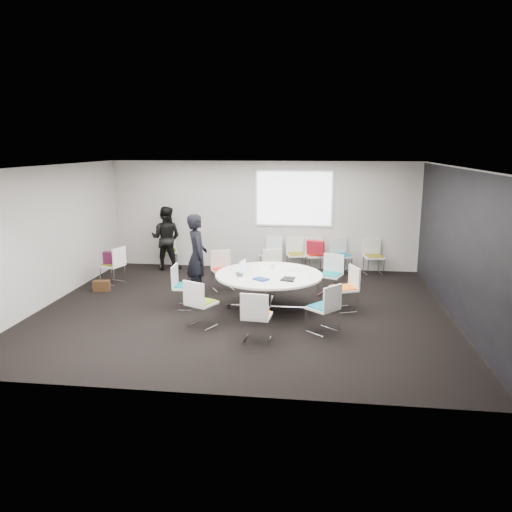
# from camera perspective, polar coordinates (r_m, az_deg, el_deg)

# --- Properties ---
(room_shell) EXTENTS (8.08, 7.08, 2.88)m
(room_shell) POSITION_cam_1_polar(r_m,az_deg,el_deg) (9.62, -0.92, 1.83)
(room_shell) COLOR black
(room_shell) RESTS_ON ground
(conference_table) EXTENTS (2.09, 2.09, 0.73)m
(conference_table) POSITION_cam_1_polar(r_m,az_deg,el_deg) (9.81, 1.47, -3.21)
(conference_table) COLOR silver
(conference_table) RESTS_ON ground
(projection_screen) EXTENTS (1.90, 0.03, 1.35)m
(projection_screen) POSITION_cam_1_polar(r_m,az_deg,el_deg) (12.91, 4.37, 6.56)
(projection_screen) COLOR white
(projection_screen) RESTS_ON room_shell
(chair_ring_a) EXTENTS (0.59, 0.59, 0.88)m
(chair_ring_a) POSITION_cam_1_polar(r_m,az_deg,el_deg) (9.99, 10.07, -4.62)
(chair_ring_a) COLOR silver
(chair_ring_a) RESTS_ON ground
(chair_ring_b) EXTENTS (0.59, 0.58, 0.88)m
(chair_ring_b) POSITION_cam_1_polar(r_m,az_deg,el_deg) (10.94, 8.48, -3.04)
(chair_ring_b) COLOR silver
(chair_ring_b) RESTS_ON ground
(chair_ring_c) EXTENTS (0.60, 0.59, 0.88)m
(chair_ring_c) POSITION_cam_1_polar(r_m,az_deg,el_deg) (11.31, 2.17, -2.39)
(chair_ring_c) COLOR silver
(chair_ring_c) RESTS_ON ground
(chair_ring_d) EXTENTS (0.62, 0.61, 0.88)m
(chair_ring_d) POSITION_cam_1_polar(r_m,az_deg,el_deg) (11.22, -3.75, -2.54)
(chair_ring_d) COLOR silver
(chair_ring_d) RESTS_ON ground
(chair_ring_e) EXTENTS (0.47, 0.48, 0.88)m
(chair_ring_e) POSITION_cam_1_polar(r_m,az_deg,el_deg) (10.07, -8.12, -4.41)
(chair_ring_e) COLOR silver
(chair_ring_e) RESTS_ON ground
(chair_ring_f) EXTENTS (0.61, 0.60, 0.88)m
(chair_ring_f) POSITION_cam_1_polar(r_m,az_deg,el_deg) (9.01, -6.27, -6.39)
(chair_ring_f) COLOR silver
(chair_ring_f) RESTS_ON ground
(chair_ring_g) EXTENTS (0.50, 0.49, 0.88)m
(chair_ring_g) POSITION_cam_1_polar(r_m,az_deg,el_deg) (8.31, 0.08, -7.97)
(chair_ring_g) COLOR silver
(chair_ring_g) RESTS_ON ground
(chair_ring_h) EXTENTS (0.64, 0.64, 0.88)m
(chair_ring_h) POSITION_cam_1_polar(r_m,az_deg,el_deg) (8.79, 7.67, -6.94)
(chair_ring_h) COLOR silver
(chair_ring_h) RESTS_ON ground
(chair_back_a) EXTENTS (0.58, 0.58, 0.88)m
(chair_back_a) POSITION_cam_1_polar(r_m,az_deg,el_deg) (12.91, 1.71, -0.50)
(chair_back_a) COLOR silver
(chair_back_a) RESTS_ON ground
(chair_back_b) EXTENTS (0.55, 0.54, 0.88)m
(chair_back_b) POSITION_cam_1_polar(r_m,az_deg,el_deg) (12.87, 4.59, -0.58)
(chair_back_b) COLOR silver
(chair_back_b) RESTS_ON ground
(chair_back_c) EXTENTS (0.56, 0.55, 0.88)m
(chair_back_c) POSITION_cam_1_polar(r_m,az_deg,el_deg) (12.84, 6.76, -0.66)
(chair_back_c) COLOR silver
(chair_back_c) RESTS_ON ground
(chair_back_d) EXTENTS (0.60, 0.59, 0.88)m
(chair_back_d) POSITION_cam_1_polar(r_m,az_deg,el_deg) (12.87, 9.67, -0.72)
(chair_back_d) COLOR silver
(chair_back_d) RESTS_ON ground
(chair_back_e) EXTENTS (0.55, 0.54, 0.88)m
(chair_back_e) POSITION_cam_1_polar(r_m,az_deg,el_deg) (12.93, 13.26, -0.82)
(chair_back_e) COLOR silver
(chair_back_e) RESTS_ON ground
(chair_spare_left) EXTENTS (0.56, 0.57, 0.88)m
(chair_spare_left) POSITION_cam_1_polar(r_m,az_deg,el_deg) (12.18, -15.98, -1.79)
(chair_spare_left) COLOR silver
(chair_spare_left) RESTS_ON ground
(chair_person_back) EXTENTS (0.59, 0.59, 0.88)m
(chair_person_back) POSITION_cam_1_polar(r_m,az_deg,el_deg) (13.44, -9.97, -0.16)
(chair_person_back) COLOR silver
(chair_person_back) RESTS_ON ground
(person_main) EXTENTS (0.63, 0.76, 1.79)m
(person_main) POSITION_cam_1_polar(r_m,az_deg,el_deg) (10.62, -6.74, -0.00)
(person_main) COLOR black
(person_main) RESTS_ON ground
(person_back) EXTENTS (0.84, 0.67, 1.66)m
(person_back) POSITION_cam_1_polar(r_m,az_deg,el_deg) (13.18, -10.24, 2.03)
(person_back) COLOR black
(person_back) RESTS_ON ground
(laptop) EXTENTS (0.27, 0.33, 0.02)m
(laptop) POSITION_cam_1_polar(r_m,az_deg,el_deg) (9.68, -1.67, -2.10)
(laptop) COLOR #333338
(laptop) RESTS_ON conference_table
(laptop_lid) EXTENTS (0.08, 0.30, 0.22)m
(laptop_lid) POSITION_cam_1_polar(r_m,az_deg,el_deg) (9.85, -1.53, -1.14)
(laptop_lid) COLOR silver
(laptop_lid) RESTS_ON conference_table
(notebook_black) EXTENTS (0.28, 0.34, 0.02)m
(notebook_black) POSITION_cam_1_polar(r_m,az_deg,el_deg) (9.37, 3.65, -2.63)
(notebook_black) COLOR black
(notebook_black) RESTS_ON conference_table
(tablet_folio) EXTENTS (0.33, 0.32, 0.03)m
(tablet_folio) POSITION_cam_1_polar(r_m,az_deg,el_deg) (9.33, 0.58, -2.66)
(tablet_folio) COLOR navy
(tablet_folio) RESTS_ON conference_table
(papers_right) EXTENTS (0.33, 0.25, 0.00)m
(papers_right) POSITION_cam_1_polar(r_m,az_deg,el_deg) (10.08, 4.29, -1.60)
(papers_right) COLOR silver
(papers_right) RESTS_ON conference_table
(papers_front) EXTENTS (0.35, 0.28, 0.00)m
(papers_front) POSITION_cam_1_polar(r_m,az_deg,el_deg) (9.54, 5.63, -2.43)
(papers_front) COLOR white
(papers_front) RESTS_ON conference_table
(cup) EXTENTS (0.08, 0.08, 0.09)m
(cup) POSITION_cam_1_polar(r_m,az_deg,el_deg) (10.13, 1.88, -1.24)
(cup) COLOR white
(cup) RESTS_ON conference_table
(phone) EXTENTS (0.14, 0.07, 0.01)m
(phone) POSITION_cam_1_polar(r_m,az_deg,el_deg) (9.23, 3.95, -2.91)
(phone) COLOR black
(phone) RESTS_ON conference_table
(maroon_bag) EXTENTS (0.41, 0.17, 0.28)m
(maroon_bag) POSITION_cam_1_polar(r_m,az_deg,el_deg) (12.11, -16.14, -0.20)
(maroon_bag) COLOR #4C1433
(maroon_bag) RESTS_ON chair_spare_left
(brown_bag) EXTENTS (0.38, 0.22, 0.24)m
(brown_bag) POSITION_cam_1_polar(r_m,az_deg,el_deg) (11.68, -17.24, -3.27)
(brown_bag) COLOR #402714
(brown_bag) RESTS_ON ground
(red_jacket) EXTENTS (0.47, 0.29, 0.36)m
(red_jacket) POSITION_cam_1_polar(r_m,az_deg,el_deg) (12.53, 6.82, 1.00)
(red_jacket) COLOR #AA1423
(red_jacket) RESTS_ON chair_back_c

